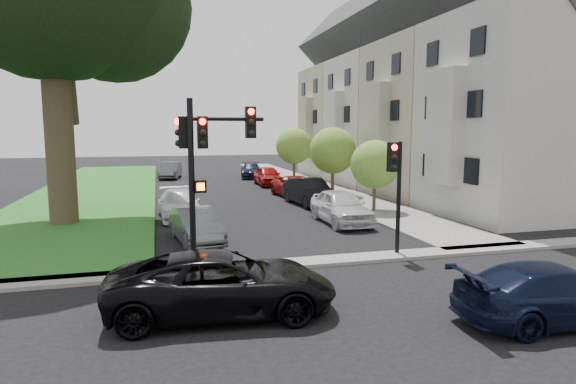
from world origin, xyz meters
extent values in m
plane|color=black|center=(0.00, 0.00, 0.00)|extent=(140.00, 140.00, 0.00)
cube|color=#206517|center=(-9.00, 24.00, 0.06)|extent=(8.00, 44.00, 0.12)
cube|color=gray|center=(6.75, 24.00, 0.06)|extent=(3.50, 44.00, 0.12)
cube|color=gray|center=(0.00, 2.00, 0.06)|extent=(60.00, 1.00, 0.12)
cube|color=beige|center=(12.50, 8.00, 5.00)|extent=(7.00, 7.40, 10.00)
cube|color=beige|center=(8.65, 8.00, 4.50)|extent=(0.70, 2.20, 5.50)
cube|color=black|center=(8.95, 8.00, 5.50)|extent=(0.08, 3.60, 6.00)
cube|color=#A09B93|center=(12.50, 15.50, 5.00)|extent=(7.00, 7.40, 10.00)
cube|color=#424348|center=(12.50, 15.50, 12.47)|extent=(7.00, 7.55, 7.00)
cube|color=#A09B93|center=(8.65, 15.50, 4.50)|extent=(0.70, 2.20, 5.50)
cube|color=black|center=(8.95, 15.50, 5.50)|extent=(0.08, 3.60, 6.00)
cube|color=#BCADA0|center=(12.50, 23.00, 5.00)|extent=(7.00, 7.40, 10.00)
cube|color=#424348|center=(12.50, 23.00, 12.47)|extent=(7.00, 7.55, 7.00)
cube|color=#BCADA0|center=(8.65, 23.00, 4.50)|extent=(0.70, 2.20, 5.50)
cube|color=black|center=(8.95, 23.00, 5.50)|extent=(0.08, 3.60, 6.00)
cube|color=gray|center=(12.50, 30.50, 5.00)|extent=(7.00, 7.40, 10.00)
cube|color=#424348|center=(12.50, 30.50, 12.47)|extent=(7.00, 7.55, 7.00)
cube|color=gray|center=(8.65, 30.50, 4.50)|extent=(0.70, 2.20, 5.50)
cube|color=black|center=(8.95, 30.50, 5.50)|extent=(0.08, 3.60, 6.00)
cylinder|color=#4E4230|center=(-9.01, 11.15, 4.54)|extent=(1.25, 1.25, 9.08)
sphere|color=black|center=(-6.51, 12.28, 10.21)|extent=(7.26, 7.26, 7.26)
cylinder|color=#4E4230|center=(6.20, 10.45, 0.91)|extent=(0.18, 0.18, 1.83)
sphere|color=#557E31|center=(6.20, 10.45, 2.56)|extent=(2.56, 2.56, 2.56)
cylinder|color=#4E4230|center=(6.20, 16.71, 1.08)|extent=(0.22, 0.22, 2.16)
sphere|color=#557E31|center=(6.20, 16.71, 3.02)|extent=(3.02, 3.02, 3.02)
cylinder|color=#4E4230|center=(6.20, 25.83, 1.08)|extent=(0.22, 0.22, 2.16)
sphere|color=#557E31|center=(6.20, 25.83, 3.02)|extent=(3.02, 3.02, 3.02)
cylinder|color=black|center=(-3.80, 2.20, 2.65)|extent=(0.19, 0.19, 5.30)
cylinder|color=black|center=(-2.68, 2.20, 4.69)|extent=(2.25, 0.16, 0.12)
cube|color=black|center=(-3.44, 2.20, 4.28)|extent=(0.31, 0.27, 0.97)
cube|color=black|center=(-1.96, 2.20, 4.59)|extent=(0.31, 0.27, 0.97)
cube|color=black|center=(-4.00, 2.45, 4.28)|extent=(0.27, 0.31, 0.97)
sphere|color=#FF0C05|center=(-3.44, 2.05, 4.61)|extent=(0.20, 0.20, 0.20)
sphere|color=black|center=(-3.44, 2.05, 3.96)|extent=(0.20, 0.20, 0.20)
cube|color=black|center=(-3.55, 2.20, 2.65)|extent=(0.36, 0.26, 0.39)
cube|color=#FF5905|center=(-3.55, 2.06, 2.65)|extent=(0.22, 0.03, 0.22)
cylinder|color=black|center=(3.18, 2.20, 1.98)|extent=(0.17, 0.17, 3.97)
cube|color=black|center=(2.92, 2.20, 3.45)|extent=(0.36, 0.33, 0.99)
sphere|color=#FF0C05|center=(2.92, 2.04, 3.78)|extent=(0.21, 0.21, 0.21)
imported|color=black|center=(-3.39, -1.53, 0.75)|extent=(5.59, 2.95, 1.50)
imported|color=black|center=(3.84, -4.01, 0.68)|extent=(4.76, 2.14, 1.35)
imported|color=silver|center=(3.44, 8.16, 0.79)|extent=(1.89, 4.67, 1.59)
imported|color=black|center=(3.67, 13.73, 0.78)|extent=(2.10, 4.89, 1.57)
imported|color=maroon|center=(3.90, 17.10, 0.68)|extent=(2.63, 5.07, 1.37)
imported|color=maroon|center=(3.58, 24.10, 0.75)|extent=(1.83, 4.45, 1.51)
imported|color=black|center=(3.46, 30.37, 0.67)|extent=(2.60, 4.87, 1.34)
imported|color=#3F4247|center=(-3.42, 6.08, 0.67)|extent=(2.01, 4.22, 1.34)
imported|color=silver|center=(-3.80, 11.54, 0.69)|extent=(2.16, 4.87, 1.39)
imported|color=#3F4247|center=(-3.69, 31.64, 0.74)|extent=(2.29, 4.70, 1.48)
camera|label=1|loc=(-4.79, -12.58, 4.38)|focal=30.00mm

